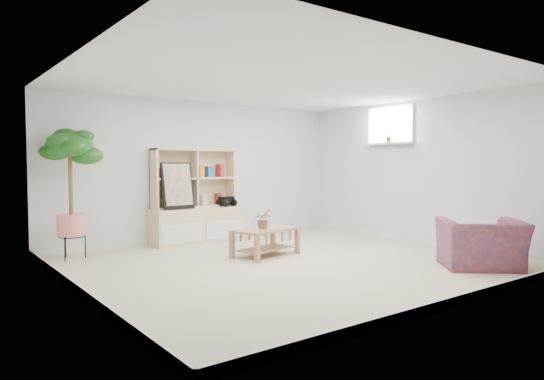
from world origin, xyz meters
TOP-DOWN VIEW (x-y plane):
  - floor at (0.00, 0.00)m, footprint 5.50×5.00m
  - ceiling at (0.00, 0.00)m, footprint 5.50×5.00m
  - walls at (0.00, 0.00)m, footprint 5.51×5.01m
  - baseboard at (0.00, 0.00)m, footprint 5.50×5.00m
  - window at (2.73, 0.60)m, footprint 0.10×0.98m
  - window_sill at (2.67, 0.60)m, footprint 0.14×1.00m
  - storage_unit at (-0.22, 2.24)m, footprint 1.58×0.53m
  - poster at (-0.61, 2.17)m, footprint 0.56×0.17m
  - toy_truck at (0.31, 2.16)m, footprint 0.39×0.31m
  - coffee_table at (0.00, 0.58)m, footprint 1.07×0.75m
  - table_plant at (-0.02, 0.62)m, footprint 0.32×0.31m
  - floor_tree at (-2.30, 1.99)m, footprint 0.83×0.83m
  - armchair at (1.70, -1.73)m, footprint 1.27×1.26m
  - sill_plant at (2.67, 0.57)m, footprint 0.13×0.11m

SIDE VIEW (x-z plane):
  - floor at x=0.00m, z-range -0.01..0.01m
  - baseboard at x=0.00m, z-range 0.00..0.10m
  - coffee_table at x=0.00m, z-range 0.00..0.40m
  - armchair at x=1.70m, z-range 0.00..0.71m
  - table_plant at x=-0.02m, z-range 0.40..0.67m
  - toy_truck at x=0.31m, z-range 0.59..0.78m
  - storage_unit at x=-0.22m, z-range 0.00..1.58m
  - floor_tree at x=-2.30m, z-range 0.00..1.83m
  - poster at x=-0.61m, z-range 0.59..1.35m
  - walls at x=0.00m, z-range 0.00..2.40m
  - window_sill at x=2.67m, z-range 1.66..1.70m
  - sill_plant at x=2.67m, z-range 1.70..1.93m
  - window at x=2.73m, z-range 1.66..2.34m
  - ceiling at x=0.00m, z-range 2.40..2.40m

